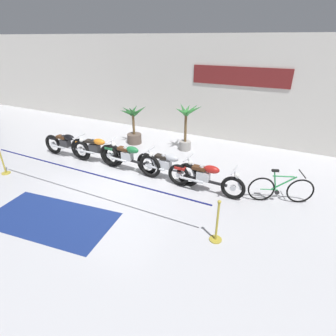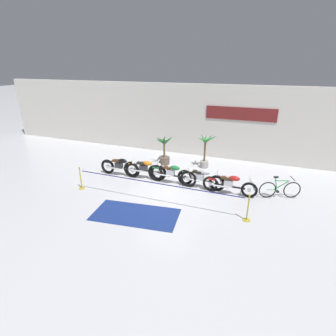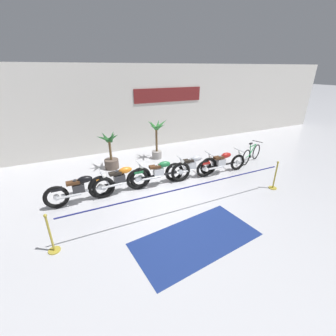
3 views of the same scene
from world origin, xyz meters
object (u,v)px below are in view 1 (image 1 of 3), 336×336
(bicycle, at_px, (281,189))
(floor_banner, at_px, (50,219))
(motorcycle_red_4, at_px, (205,178))
(potted_palm_right_of_row, at_px, (186,126))
(stanchion_far_left, at_px, (53,169))
(motorcycle_black_0, at_px, (67,145))
(motorcycle_silver_3, at_px, (167,166))
(motorcycle_green_2, at_px, (129,158))
(stanchion_mid_left, at_px, (217,227))
(motorcycle_orange_1, at_px, (96,150))
(potted_palm_left_of_row, at_px, (134,128))

(bicycle, height_order, floor_banner, bicycle)
(motorcycle_red_4, relative_size, bicycle, 1.43)
(potted_palm_right_of_row, height_order, stanchion_far_left, potted_palm_right_of_row)
(motorcycle_black_0, height_order, motorcycle_silver_3, motorcycle_black_0)
(potted_palm_right_of_row, relative_size, floor_banner, 0.58)
(motorcycle_silver_3, height_order, motorcycle_red_4, motorcycle_silver_3)
(motorcycle_green_2, xyz_separation_m, stanchion_mid_left, (3.60, -1.96, -0.13))
(stanchion_far_left, bearing_deg, floor_banner, -49.14)
(motorcycle_silver_3, bearing_deg, stanchion_far_left, -142.86)
(motorcycle_green_2, distance_m, bicycle, 4.70)
(stanchion_mid_left, bearing_deg, motorcycle_black_0, 162.98)
(motorcycle_red_4, height_order, stanchion_far_left, stanchion_far_left)
(stanchion_far_left, bearing_deg, potted_palm_right_of_row, 64.03)
(motorcycle_black_0, relative_size, potted_palm_right_of_row, 1.17)
(motorcycle_orange_1, distance_m, motorcycle_silver_3, 2.80)
(stanchion_far_left, height_order, floor_banner, stanchion_far_left)
(potted_palm_left_of_row, bearing_deg, motorcycle_orange_1, -93.20)
(motorcycle_orange_1, xyz_separation_m, stanchion_far_left, (0.16, -2.02, 0.21))
(potted_palm_right_of_row, bearing_deg, stanchion_mid_left, -59.76)
(motorcycle_green_2, bearing_deg, motorcycle_silver_3, 1.67)
(bicycle, xyz_separation_m, potted_palm_left_of_row, (-5.97, 2.01, 0.29))
(motorcycle_black_0, relative_size, motorcycle_red_4, 0.93)
(potted_palm_right_of_row, relative_size, stanchion_mid_left, 1.77)
(stanchion_far_left, bearing_deg, motorcycle_red_4, 24.93)
(motorcycle_green_2, xyz_separation_m, bicycle, (4.69, 0.30, -0.10))
(bicycle, xyz_separation_m, stanchion_mid_left, (-1.09, -2.26, -0.03))
(motorcycle_orange_1, distance_m, stanchion_mid_left, 5.41)
(bicycle, bearing_deg, motorcycle_red_4, -168.02)
(motorcycle_black_0, height_order, motorcycle_red_4, motorcycle_black_0)
(motorcycle_silver_3, relative_size, motorcycle_red_4, 0.96)
(floor_banner, bearing_deg, motorcycle_red_4, 37.21)
(motorcycle_orange_1, height_order, floor_banner, motorcycle_orange_1)
(motorcycle_orange_1, bearing_deg, stanchion_far_left, -85.59)
(potted_palm_left_of_row, xyz_separation_m, stanchion_far_left, (0.03, -4.27, 0.03))
(motorcycle_silver_3, height_order, stanchion_far_left, stanchion_far_left)
(motorcycle_green_2, relative_size, potted_palm_right_of_row, 1.32)
(motorcycle_red_4, distance_m, stanchion_mid_left, 2.05)
(motorcycle_black_0, height_order, stanchion_far_left, stanchion_far_left)
(motorcycle_black_0, distance_m, stanchion_mid_left, 6.63)
(bicycle, relative_size, stanchion_mid_left, 1.55)
(motorcycle_green_2, height_order, bicycle, motorcycle_green_2)
(motorcycle_black_0, xyz_separation_m, motorcycle_orange_1, (1.32, 0.08, 0.01))
(motorcycle_orange_1, relative_size, motorcycle_green_2, 0.90)
(motorcycle_red_4, xyz_separation_m, potted_palm_left_of_row, (-3.98, 2.43, 0.21))
(floor_banner, bearing_deg, potted_palm_left_of_row, 93.25)
(stanchion_mid_left, bearing_deg, motorcycle_orange_1, 158.04)
(bicycle, bearing_deg, potted_palm_left_of_row, 161.43)
(motorcycle_red_4, xyz_separation_m, stanchion_far_left, (-3.95, -1.84, 0.23))
(potted_palm_right_of_row, bearing_deg, stanchion_far_left, -115.97)
(motorcycle_black_0, height_order, potted_palm_right_of_row, potted_palm_right_of_row)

